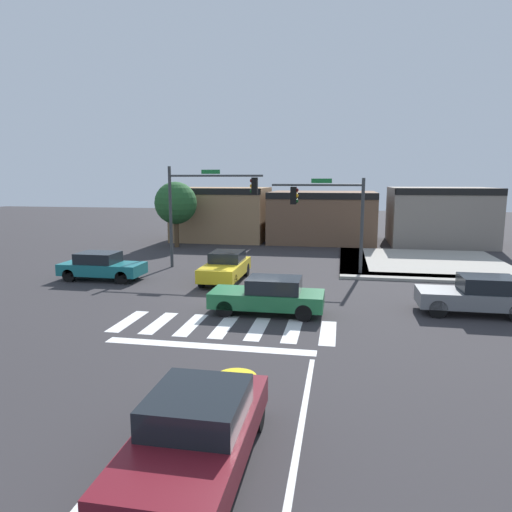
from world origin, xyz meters
TOP-DOWN VIEW (x-y plane):
  - ground_plane at (0.00, 0.00)m, footprint 120.00×120.00m
  - crosswalk_near at (-0.00, -4.50)m, footprint 7.89×2.62m
  - lane_markings at (1.16, -11.43)m, footprint 6.80×18.75m
  - bike_detector_marking at (1.37, -8.53)m, footprint 1.10×1.10m
  - curb_corner_northeast at (8.49, 9.42)m, footprint 10.00×10.60m
  - storefront_row at (2.97, 19.34)m, footprint 25.56×7.02m
  - traffic_signal_northwest at (-3.76, 6.09)m, footprint 5.62×0.32m
  - traffic_signal_northeast at (3.34, 5.50)m, footprint 4.98×0.32m
  - car_yellow at (-1.79, 2.86)m, footprint 1.81×4.44m
  - car_green at (1.31, -2.54)m, footprint 4.41×1.75m
  - car_maroon at (1.56, -12.55)m, footprint 1.91×4.51m
  - car_gray at (9.25, -1.18)m, footprint 4.11×1.74m
  - car_teal at (-8.24, 1.98)m, footprint 4.27×1.78m
  - roadside_tree at (-8.50, 14.00)m, footprint 3.23×3.23m

SIDE VIEW (x-z plane):
  - ground_plane at x=0.00m, z-range 0.00..0.00m
  - bike_detector_marking at x=1.37m, z-range 0.00..0.01m
  - crosswalk_near at x=0.00m, z-range 0.00..0.01m
  - lane_markings at x=1.16m, z-range 0.00..0.01m
  - curb_corner_northeast at x=8.49m, z-range 0.00..0.15m
  - car_maroon at x=1.56m, z-range 0.00..1.44m
  - car_green at x=1.31m, z-range 0.00..1.44m
  - car_teal at x=-8.24m, z-range 0.01..1.45m
  - car_yellow at x=-1.79m, z-range 0.01..1.50m
  - car_gray at x=9.25m, z-range 0.01..1.52m
  - storefront_row at x=2.97m, z-range -0.06..4.48m
  - roadside_tree at x=-8.50m, z-range 0.87..5.89m
  - traffic_signal_northeast at x=3.34m, z-range 1.05..6.32m
  - traffic_signal_northwest at x=-3.76m, z-range 1.11..7.05m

